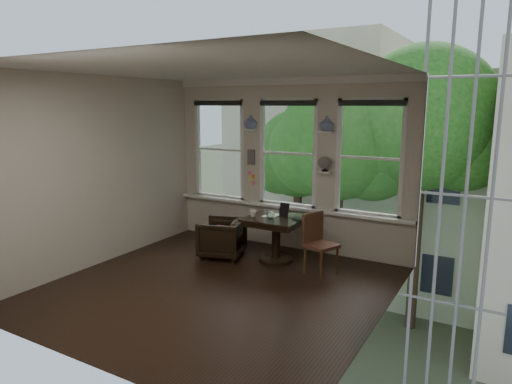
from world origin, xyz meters
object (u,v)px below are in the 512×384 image
Objects in this scene: armchair_left at (222,238)px; mug at (253,213)px; side_chair_right at (321,245)px; table at (276,239)px; laptop at (295,219)px.

mug reaches higher than armchair_left.
armchair_left is 0.74m from mug.
armchair_left is 0.78× the size of side_chair_right.
mug reaches higher than table.
table is 0.57m from mug.
laptop is 0.70m from mug.
mug is at bearing 83.53° from armchair_left.
side_chair_right is at bearing -0.93° from mug.
armchair_left is 1.78m from side_chair_right.
table is at bearing -148.92° from laptop.
mug is (-0.35, -0.16, 0.43)m from table.
side_chair_right reaches higher than armchair_left.
laptop is at bearing 11.67° from mug.
laptop is 2.60× the size of mug.
table reaches higher than armchair_left.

